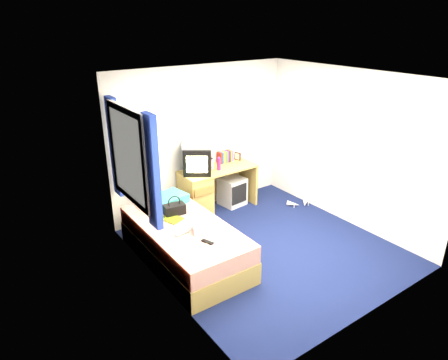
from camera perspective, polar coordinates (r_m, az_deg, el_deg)
ground at (r=5.84m, az=5.99°, el=-9.57°), size 3.40×3.40×0.00m
room_shell at (r=5.23m, az=6.62°, el=4.06°), size 3.40×3.40×3.40m
bed at (r=5.43m, az=-5.60°, el=-8.91°), size 1.01×2.00×0.54m
pillow at (r=5.85m, az=-8.31°, el=-2.92°), size 0.66×0.49×0.13m
desk at (r=6.60m, az=-2.88°, el=-1.54°), size 1.30×0.55×0.75m
storage_cube at (r=6.98m, az=1.18°, el=-1.61°), size 0.44×0.44×0.49m
crt_tv at (r=6.35m, az=-3.79°, el=2.85°), size 0.58×0.58×0.43m
vcr at (r=6.27m, az=-3.85°, el=5.10°), size 0.57×0.54×0.09m
book_row at (r=6.85m, az=0.19°, el=3.38°), size 0.27×0.13×0.20m
picture_frame at (r=6.96m, az=1.97°, el=3.42°), size 0.06×0.12×0.14m
pink_water_bottle at (r=6.49m, az=-0.74°, el=2.27°), size 0.08×0.08×0.20m
aerosol_can at (r=6.54m, az=-1.72°, el=2.29°), size 0.06×0.06×0.17m
handbag at (r=5.55m, az=-7.10°, el=-4.10°), size 0.31×0.20×0.27m
towel at (r=5.13m, az=-2.75°, el=-6.73°), size 0.37×0.34×0.10m
magazine at (r=5.46m, az=-7.50°, el=-5.49°), size 0.29×0.33×0.01m
water_bottle at (r=5.08m, az=-5.92°, el=-7.31°), size 0.21×0.11×0.07m
colour_swatch_fan at (r=4.92m, az=-1.47°, el=-8.61°), size 0.22×0.07×0.01m
remote_control at (r=4.89m, az=-2.38°, el=-8.83°), size 0.10×0.17×0.02m
window_assembly at (r=5.19m, az=-13.17°, el=3.10°), size 0.11×1.42×1.40m
white_heels at (r=7.12m, az=10.69°, el=-3.33°), size 0.40×0.31×0.09m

